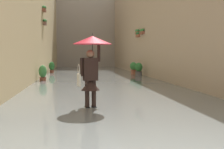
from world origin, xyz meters
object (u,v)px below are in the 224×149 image
(potted_plant_mid_right, at_px, (52,67))
(potted_plant_near_right, at_px, (43,73))
(person_wading, at_px, (91,56))
(potted_plant_mid_left, at_px, (139,70))
(potted_plant_far_left, at_px, (133,68))

(potted_plant_mid_right, relative_size, potted_plant_near_right, 1.03)
(person_wading, relative_size, potted_plant_mid_left, 2.14)
(potted_plant_near_right, relative_size, potted_plant_far_left, 0.96)
(person_wading, distance_m, potted_plant_near_right, 8.24)
(potted_plant_mid_right, xyz_separation_m, potted_plant_near_right, (-0.04, 6.34, -0.03))
(potted_plant_mid_left, xyz_separation_m, potted_plant_far_left, (0.00, -1.63, 0.03))
(potted_plant_mid_left, height_order, potted_plant_far_left, potted_plant_mid_left)
(person_wading, distance_m, potted_plant_mid_left, 10.94)
(potted_plant_mid_left, bearing_deg, potted_plant_mid_right, -33.96)
(potted_plant_far_left, bearing_deg, potted_plant_mid_left, 90.00)
(potted_plant_near_right, bearing_deg, potted_plant_mid_left, -158.13)
(potted_plant_near_right, xyz_separation_m, potted_plant_far_left, (-5.87, -3.99, 0.06))
(potted_plant_mid_right, height_order, potted_plant_near_right, potted_plant_mid_right)
(potted_plant_mid_right, distance_m, potted_plant_near_right, 6.34)
(person_wading, relative_size, potted_plant_near_right, 2.25)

